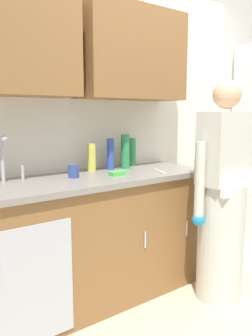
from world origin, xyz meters
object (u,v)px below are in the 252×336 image
at_px(cup_by_sink, 74,171).
at_px(knife_on_counter, 159,171).
at_px(sink, 17,187).
at_px(bottle_cleaner_spray, 110,154).
at_px(person_at_sink, 222,209).
at_px(bottle_soap, 131,152).
at_px(sponge, 117,173).
at_px(bottle_dish_liquid, 92,158).
at_px(bottle_water_tall, 125,152).

xyz_separation_m(cup_by_sink, knife_on_counter, (0.67, -0.16, -0.04)).
bearing_deg(sink, bottle_cleaner_spray, 11.16).
height_order(sink, cup_by_sink, sink).
height_order(person_at_sink, cup_by_sink, person_at_sink).
height_order(bottle_soap, bottle_cleaner_spray, bottle_cleaner_spray).
relative_size(person_at_sink, bottle_cleaner_spray, 6.46).
height_order(person_at_sink, bottle_soap, person_at_sink).
bearing_deg(sponge, bottle_cleaner_spray, 66.18).
height_order(bottle_dish_liquid, knife_on_counter, bottle_dish_liquid).
bearing_deg(sink, bottle_water_tall, 8.28).
distance_m(bottle_water_tall, cup_by_sink, 0.56).
relative_size(sink, person_at_sink, 0.31).
bearing_deg(sponge, bottle_water_tall, 43.35).
relative_size(knife_on_counter, sponge, 2.18).
relative_size(bottle_soap, sponge, 2.19).
distance_m(sink, bottle_water_tall, 0.98).
bearing_deg(sponge, sink, 172.64).
xyz_separation_m(sink, bottle_cleaner_spray, (0.82, 0.16, 0.14)).
bearing_deg(person_at_sink, sink, 156.62).
xyz_separation_m(bottle_water_tall, knife_on_counter, (0.12, -0.28, -0.14)).
bearing_deg(bottle_water_tall, cup_by_sink, -167.57).
bearing_deg(bottle_cleaner_spray, bottle_soap, 15.07).
relative_size(bottle_cleaner_spray, bottle_dish_liquid, 1.14).
height_order(knife_on_counter, sponge, sponge).
distance_m(person_at_sink, bottle_cleaner_spray, 0.96).
bearing_deg(bottle_soap, bottle_water_tall, -144.36).
distance_m(bottle_water_tall, sponge, 0.36).
xyz_separation_m(person_at_sink, bottle_soap, (-0.23, 0.80, 0.37)).
height_order(bottle_water_tall, cup_by_sink, bottle_water_tall).
distance_m(bottle_dish_liquid, sponge, 0.28).
distance_m(bottle_cleaner_spray, bottle_water_tall, 0.13).
height_order(bottle_cleaner_spray, cup_by_sink, bottle_cleaner_spray).
relative_size(bottle_cleaner_spray, cup_by_sink, 2.71).
bearing_deg(bottle_water_tall, bottle_cleaner_spray, 169.99).
bearing_deg(sink, person_at_sink, -23.38).
bearing_deg(knife_on_counter, person_at_sink, -130.31).
bearing_deg(knife_on_counter, bottle_water_tall, 44.65).
bearing_deg(cup_by_sink, bottle_dish_liquid, 31.82).
bearing_deg(sponge, person_at_sink, -38.16).
height_order(bottle_soap, cup_by_sink, bottle_soap).
distance_m(bottle_dish_liquid, bottle_water_tall, 0.31).
bearing_deg(bottle_dish_liquid, knife_on_counter, -35.59).
bearing_deg(sponge, bottle_soap, 40.84).
distance_m(bottle_soap, bottle_cleaner_spray, 0.27).
height_order(sink, knife_on_counter, sink).
relative_size(bottle_water_tall, knife_on_counter, 1.16).
distance_m(sink, bottle_soap, 1.12).
height_order(person_at_sink, bottle_dish_liquid, person_at_sink).
bearing_deg(knife_on_counter, sponge, 103.06).
distance_m(sink, bottle_cleaner_spray, 0.85).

